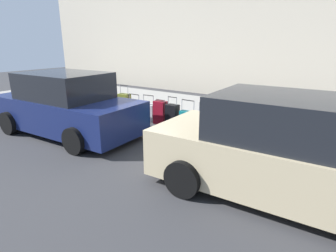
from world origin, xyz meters
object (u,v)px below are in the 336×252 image
object	(u,v)px
suitcase_red_1	(244,129)
bollard_post	(81,97)
suitcase_black_5	(172,116)
suitcase_navy_3	(205,123)
suitcase_olive_2	(223,126)
fire_hydrant	(98,101)
suitcase_olive_9	(125,105)
suitcase_maroon_6	(160,113)
parking_meter	(334,117)
parked_car_navy_1	(66,106)
suitcase_navy_10	(112,105)
suitcase_teal_4	(187,120)
suitcase_silver_0	(265,134)
parked_car_beige_0	(285,152)
suitcase_red_8	(135,110)
suitcase_silver_7	(149,112)

from	to	relation	value
suitcase_red_1	bollard_post	bearing A→B (deg)	1.10
suitcase_black_5	bollard_post	distance (m)	3.92
suitcase_black_5	suitcase_navy_3	bearing A→B (deg)	-177.51
suitcase_red_1	suitcase_olive_2	size ratio (longest dim) A/B	1.38
suitcase_black_5	fire_hydrant	xyz separation A→B (m)	(3.23, -0.07, 0.04)
suitcase_olive_9	suitcase_maroon_6	bearing A→B (deg)	176.02
parking_meter	parked_car_navy_1	bearing A→B (deg)	19.20
suitcase_navy_10	parked_car_navy_1	world-z (taller)	parked_car_navy_1
suitcase_olive_2	suitcase_teal_4	bearing A→B (deg)	-1.31
suitcase_silver_0	suitcase_red_1	distance (m)	0.51
suitcase_navy_10	parked_car_navy_1	bearing A→B (deg)	95.72
suitcase_silver_0	bollard_post	size ratio (longest dim) A/B	0.69
suitcase_maroon_6	suitcase_black_5	bearing A→B (deg)	174.31
suitcase_olive_2	suitcase_teal_4	xyz separation A→B (m)	(1.08, -0.02, -0.03)
suitcase_maroon_6	parked_car_navy_1	size ratio (longest dim) A/B	0.17
suitcase_red_1	parked_car_navy_1	xyz separation A→B (m)	(4.39, 1.88, 0.34)
suitcase_olive_2	parking_meter	distance (m)	2.42
suitcase_black_5	fire_hydrant	distance (m)	3.23
parked_car_navy_1	fire_hydrant	bearing A→B (deg)	-63.81
suitcase_maroon_6	parking_meter	xyz separation A→B (m)	(-4.38, -0.28, 0.48)
suitcase_silver_0	suitcase_teal_4	bearing A→B (deg)	-0.60
suitcase_navy_3	parked_car_beige_0	size ratio (longest dim) A/B	0.19
suitcase_olive_2	parked_car_navy_1	world-z (taller)	parked_car_navy_1
suitcase_navy_3	suitcase_red_8	world-z (taller)	suitcase_navy_3
suitcase_red_1	parked_car_navy_1	distance (m)	4.79
suitcase_red_1	bollard_post	world-z (taller)	bollard_post
suitcase_silver_7	parked_car_navy_1	xyz separation A→B (m)	(1.33, 1.94, 0.39)
suitcase_maroon_6	suitcase_navy_10	xyz separation A→B (m)	(2.01, 0.03, -0.02)
bollard_post	suitcase_red_8	bearing A→B (deg)	-176.97
suitcase_red_1	suitcase_olive_2	xyz separation A→B (m)	(0.52, 0.04, -0.02)
bollard_post	parked_car_beige_0	distance (m)	7.58
suitcase_silver_0	bollard_post	bearing A→B (deg)	0.65
fire_hydrant	parking_meter	world-z (taller)	parking_meter
bollard_post	suitcase_silver_0	bearing A→B (deg)	-179.35
suitcase_red_1	parked_car_navy_1	bearing A→B (deg)	23.13
suitcase_maroon_6	suitcase_silver_7	distance (m)	0.51
suitcase_navy_3	suitcase_red_8	bearing A→B (deg)	-0.17
parked_car_beige_0	parked_car_navy_1	size ratio (longest dim) A/B	0.99
suitcase_red_1	suitcase_silver_7	size ratio (longest dim) A/B	1.10
suitcase_silver_0	fire_hydrant	bearing A→B (deg)	-0.74
suitcase_red_1	suitcase_olive_2	world-z (taller)	suitcase_red_1
suitcase_silver_0	suitcase_olive_9	size ratio (longest dim) A/B	0.61
suitcase_silver_0	parking_meter	distance (m)	1.45
suitcase_red_8	suitcase_black_5	bearing A→B (deg)	177.97
suitcase_maroon_6	parking_meter	bearing A→B (deg)	-176.36
suitcase_navy_10	parking_meter	bearing A→B (deg)	-177.24
parking_meter	suitcase_olive_9	bearing A→B (deg)	1.65
suitcase_red_1	parked_car_beige_0	size ratio (longest dim) A/B	0.20
fire_hydrant	parked_car_navy_1	bearing A→B (deg)	116.19
suitcase_navy_3	parked_car_navy_1	xyz separation A→B (m)	(3.33, 1.88, 0.39)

